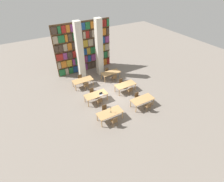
{
  "coord_description": "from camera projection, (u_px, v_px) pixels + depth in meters",
  "views": [
    {
      "loc": [
        -6.51,
        -11.46,
        9.99
      ],
      "look_at": [
        0.0,
        -0.27,
        0.68
      ],
      "focal_mm": 28.0,
      "sensor_mm": 36.0,
      "label": 1
    }
  ],
  "objects": [
    {
      "name": "chair_0",
      "position": [
        114.0,
        121.0,
        13.12
      ],
      "size": [
        0.42,
        0.4,
        0.9
      ],
      "color": "brown",
      "rests_on": "ground_plane"
    },
    {
      "name": "desk_lamp_0",
      "position": [
        111.0,
        109.0,
        13.34
      ],
      "size": [
        0.14,
        0.14,
        0.5
      ],
      "color": "brown",
      "rests_on": "reading_table_0"
    },
    {
      "name": "chair_2",
      "position": [
        148.0,
        106.0,
        14.5
      ],
      "size": [
        0.42,
        0.4,
        0.9
      ],
      "color": "brown",
      "rests_on": "ground_plane"
    },
    {
      "name": "chair_8",
      "position": [
        86.0,
        86.0,
        17.0
      ],
      "size": [
        0.42,
        0.4,
        0.9
      ],
      "color": "brown",
      "rests_on": "ground_plane"
    },
    {
      "name": "chair_9",
      "position": [
        80.0,
        79.0,
        18.05
      ],
      "size": [
        0.42,
        0.4,
        0.9
      ],
      "rotation": [
        0.0,
        0.0,
        3.14
      ],
      "color": "brown",
      "rests_on": "ground_plane"
    },
    {
      "name": "pillar_left",
      "position": [
        80.0,
        52.0,
        17.31
      ],
      "size": [
        0.62,
        0.62,
        6.0
      ],
      "color": "silver",
      "rests_on": "ground_plane"
    },
    {
      "name": "chair_6",
      "position": [
        130.0,
        90.0,
        16.35
      ],
      "size": [
        0.42,
        0.4,
        0.9
      ],
      "color": "brown",
      "rests_on": "ground_plane"
    },
    {
      "name": "chair_11",
      "position": [
        107.0,
        72.0,
        19.26
      ],
      "size": [
        0.42,
        0.4,
        0.9
      ],
      "rotation": [
        0.0,
        0.0,
        3.14
      ],
      "color": "brown",
      "rests_on": "ground_plane"
    },
    {
      "name": "reading_table_1",
      "position": [
        142.0,
        100.0,
        14.91
      ],
      "size": [
        2.02,
        0.93,
        0.75
      ],
      "color": "tan",
      "rests_on": "ground_plane"
    },
    {
      "name": "laptop",
      "position": [
        101.0,
        94.0,
        15.35
      ],
      "size": [
        0.32,
        0.22,
        0.21
      ],
      "color": "silver",
      "rests_on": "reading_table_2"
    },
    {
      "name": "chair_1",
      "position": [
        105.0,
        110.0,
        14.17
      ],
      "size": [
        0.42,
        0.4,
        0.9
      ],
      "rotation": [
        0.0,
        0.0,
        3.14
      ],
      "color": "brown",
      "rests_on": "ground_plane"
    },
    {
      "name": "ground_plane",
      "position": [
        111.0,
        95.0,
        16.53
      ],
      "size": [
        40.0,
        40.0,
        0.0
      ],
      "primitive_type": "plane",
      "color": "gray"
    },
    {
      "name": "chair_10",
      "position": [
        114.0,
        78.0,
        18.2
      ],
      "size": [
        0.42,
        0.4,
        0.9
      ],
      "color": "brown",
      "rests_on": "ground_plane"
    },
    {
      "name": "chair_5",
      "position": [
        92.0,
        92.0,
        16.08
      ],
      "size": [
        0.42,
        0.4,
        0.9
      ],
      "rotation": [
        0.0,
        0.0,
        3.14
      ],
      "color": "brown",
      "rests_on": "ground_plane"
    },
    {
      "name": "reading_table_4",
      "position": [
        83.0,
        81.0,
        17.4
      ],
      "size": [
        2.02,
        0.93,
        0.75
      ],
      "color": "tan",
      "rests_on": "ground_plane"
    },
    {
      "name": "reading_table_2",
      "position": [
        96.0,
        95.0,
        15.45
      ],
      "size": [
        2.02,
        0.93,
        0.75
      ],
      "color": "tan",
      "rests_on": "ground_plane"
    },
    {
      "name": "bookshelf_bank",
      "position": [
        84.0,
        48.0,
        19.1
      ],
      "size": [
        6.43,
        0.35,
        5.5
      ],
      "color": "brown",
      "rests_on": "ground_plane"
    },
    {
      "name": "reading_table_0",
      "position": [
        110.0,
        113.0,
        13.55
      ],
      "size": [
        2.02,
        0.93,
        0.75
      ],
      "color": "tan",
      "rests_on": "ground_plane"
    },
    {
      "name": "pillar_center",
      "position": [
        99.0,
        48.0,
        18.19
      ],
      "size": [
        0.62,
        0.62,
        6.0
      ],
      "color": "silver",
      "rests_on": "ground_plane"
    },
    {
      "name": "reading_table_3",
      "position": [
        125.0,
        85.0,
        16.75
      ],
      "size": [
        2.02,
        0.93,
        0.75
      ],
      "color": "tan",
      "rests_on": "ground_plane"
    },
    {
      "name": "chair_7",
      "position": [
        121.0,
        83.0,
        17.4
      ],
      "size": [
        0.42,
        0.4,
        0.9
      ],
      "rotation": [
        0.0,
        0.0,
        3.14
      ],
      "color": "brown",
      "rests_on": "ground_plane"
    },
    {
      "name": "chair_4",
      "position": [
        100.0,
        101.0,
        15.03
      ],
      "size": [
        0.42,
        0.4,
        0.9
      ],
      "color": "brown",
      "rests_on": "ground_plane"
    },
    {
      "name": "reading_table_5",
      "position": [
        111.0,
        73.0,
        18.62
      ],
      "size": [
        2.02,
        0.93,
        0.75
      ],
      "color": "tan",
      "rests_on": "ground_plane"
    },
    {
      "name": "chair_3",
      "position": [
        137.0,
        97.0,
        15.55
      ],
      "size": [
        0.42,
        0.4,
        0.9
      ],
      "rotation": [
        0.0,
        0.0,
        3.14
      ],
      "color": "brown",
      "rests_on": "ground_plane"
    }
  ]
}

